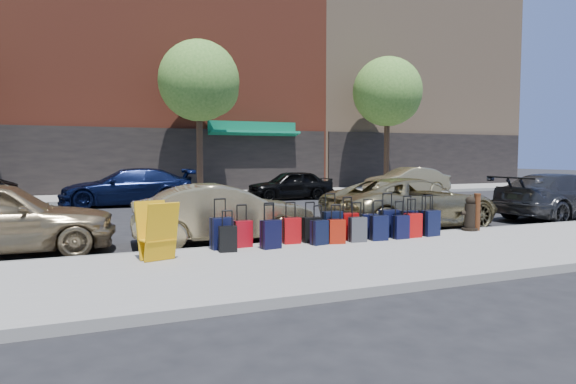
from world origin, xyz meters
name	(u,v)px	position (x,y,z in m)	size (l,w,h in m)	color
ground	(257,222)	(0.00, 0.00, 0.00)	(120.00, 120.00, 0.00)	black
sidewalk_near	(374,259)	(0.00, -6.50, 0.07)	(60.00, 4.00, 0.15)	gray
sidewalk_far	(188,196)	(0.00, 10.00, 0.07)	(60.00, 4.00, 0.15)	gray
curb_near	(324,242)	(0.00, -4.48, 0.07)	(60.00, 0.08, 0.15)	gray
curb_far	(197,199)	(0.00, 7.98, 0.07)	(60.00, 0.08, 0.15)	gray
building_center	(158,25)	(0.00, 17.99, 9.98)	(17.00, 12.85, 20.00)	maroon
building_right	(380,61)	(16.00, 17.99, 8.98)	(15.00, 12.12, 18.00)	#8E7257
tree_center	(202,83)	(0.64, 9.50, 5.41)	(3.80, 3.80, 7.27)	black
tree_right	(390,94)	(11.14, 9.50, 5.41)	(3.80, 3.80, 7.27)	black
suitcase_front_0	(221,233)	(-2.46, -4.81, 0.47)	(0.44, 0.28, 1.01)	black
suitcase_front_1	(243,234)	(-2.00, -4.77, 0.42)	(0.37, 0.23, 0.87)	maroon
suitcase_front_2	(270,233)	(-1.44, -4.84, 0.42)	(0.37, 0.24, 0.86)	black
suitcase_front_3	(291,231)	(-0.93, -4.77, 0.43)	(0.37, 0.22, 0.88)	#A50A0E
suitcase_front_4	(311,230)	(-0.48, -4.79, 0.42)	(0.36, 0.20, 0.87)	black
suitcase_front_5	(332,226)	(0.00, -4.82, 0.48)	(0.45, 0.27, 1.04)	black
suitcase_front_6	(349,226)	(0.43, -4.81, 0.45)	(0.41, 0.25, 0.95)	#9B0A0A
suitcase_front_7	(369,226)	(0.95, -4.81, 0.43)	(0.39, 0.24, 0.88)	black
suitcase_front_8	(389,223)	(1.45, -4.84, 0.47)	(0.42, 0.23, 1.01)	black
suitcase_front_9	(409,223)	(2.03, -4.79, 0.44)	(0.39, 0.22, 0.92)	black
suitcase_front_10	(427,222)	(2.53, -4.84, 0.44)	(0.41, 0.27, 0.92)	black
suitcase_back_0	(228,239)	(-2.43, -5.15, 0.40)	(0.36, 0.24, 0.81)	black
suitcase_back_2	(271,234)	(-1.54, -5.14, 0.44)	(0.41, 0.27, 0.92)	black
suitcase_back_4	(319,232)	(-0.45, -5.13, 0.41)	(0.38, 0.26, 0.83)	black
suitcase_back_5	(337,231)	(-0.05, -5.14, 0.41)	(0.38, 0.26, 0.83)	#971A09
suitcase_back_6	(358,229)	(0.47, -5.12, 0.42)	(0.38, 0.24, 0.86)	#3B3B40
suitcase_back_7	(379,228)	(1.00, -5.14, 0.43)	(0.39, 0.26, 0.88)	black
suitcase_back_8	(401,227)	(1.56, -5.14, 0.41)	(0.36, 0.22, 0.85)	black
suitcase_back_9	(413,225)	(1.93, -5.09, 0.43)	(0.37, 0.22, 0.88)	#AD0C0B
suitcase_back_10	(431,223)	(2.44, -5.07, 0.45)	(0.42, 0.28, 0.95)	black
fire_hydrant	(470,215)	(3.89, -4.75, 0.55)	(0.44, 0.39, 0.86)	black
bollard	(477,211)	(4.05, -4.82, 0.62)	(0.17, 0.17, 0.92)	#38190C
display_rack	(157,232)	(-3.80, -5.41, 0.66)	(0.73, 0.77, 1.03)	orange
car_near_1	(224,214)	(-1.97, -3.28, 0.67)	(1.43, 4.09, 1.35)	tan
car_near_2	(412,203)	(3.47, -2.98, 0.70)	(2.31, 5.02, 1.40)	#908358
car_near_3	(564,196)	(9.10, -3.20, 0.72)	(2.02, 4.98, 1.44)	#333336
car_far_1	(128,187)	(-3.09, 6.67, 0.75)	(2.10, 5.18, 1.50)	#0B1334
car_far_2	(290,185)	(4.07, 6.92, 0.67)	(1.58, 3.93, 1.34)	black
car_far_3	(407,181)	(10.49, 6.91, 0.71)	(1.50, 4.30, 1.42)	tan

